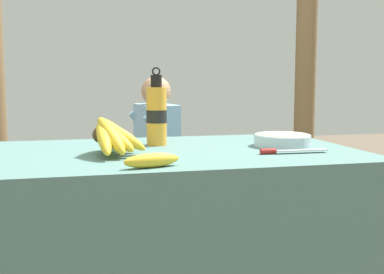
{
  "coord_description": "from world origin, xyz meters",
  "views": [
    {
      "loc": [
        -0.35,
        -1.71,
        0.98
      ],
      "look_at": [
        0.08,
        0.05,
        0.76
      ],
      "focal_mm": 45.0,
      "sensor_mm": 36.0,
      "label": 1
    }
  ],
  "objects_px": {
    "serving_bowl": "(282,139)",
    "wooden_bench": "(169,186)",
    "water_bottle": "(157,114)",
    "loose_banana_front": "(152,160)",
    "support_post_far": "(306,58)",
    "banana_bunch_green": "(229,162)",
    "knife": "(285,151)",
    "banana_bunch_ripe": "(112,135)",
    "seated_vendor": "(149,147)"
  },
  "relations": [
    {
      "from": "loose_banana_front",
      "to": "support_post_far",
      "type": "relative_size",
      "value": 0.08
    },
    {
      "from": "knife",
      "to": "support_post_far",
      "type": "distance_m",
      "value": 1.91
    },
    {
      "from": "wooden_bench",
      "to": "support_post_far",
      "type": "distance_m",
      "value": 1.35
    },
    {
      "from": "loose_banana_front",
      "to": "seated_vendor",
      "type": "distance_m",
      "value": 1.52
    },
    {
      "from": "banana_bunch_green",
      "to": "support_post_far",
      "type": "relative_size",
      "value": 0.13
    },
    {
      "from": "loose_banana_front",
      "to": "knife",
      "type": "height_order",
      "value": "loose_banana_front"
    },
    {
      "from": "seated_vendor",
      "to": "support_post_far",
      "type": "xyz_separation_m",
      "value": [
        1.17,
        0.29,
        0.56
      ]
    },
    {
      "from": "serving_bowl",
      "to": "wooden_bench",
      "type": "xyz_separation_m",
      "value": [
        -0.21,
        1.2,
        -0.43
      ]
    },
    {
      "from": "banana_bunch_ripe",
      "to": "serving_bowl",
      "type": "distance_m",
      "value": 0.66
    },
    {
      "from": "banana_bunch_green",
      "to": "support_post_far",
      "type": "height_order",
      "value": "support_post_far"
    },
    {
      "from": "wooden_bench",
      "to": "seated_vendor",
      "type": "xyz_separation_m",
      "value": [
        -0.13,
        -0.04,
        0.26
      ]
    },
    {
      "from": "water_bottle",
      "to": "serving_bowl",
      "type": "bearing_deg",
      "value": -17.48
    },
    {
      "from": "banana_bunch_ripe",
      "to": "loose_banana_front",
      "type": "distance_m",
      "value": 0.29
    },
    {
      "from": "loose_banana_front",
      "to": "wooden_bench",
      "type": "xyz_separation_m",
      "value": [
        0.35,
        1.53,
        -0.43
      ]
    },
    {
      "from": "water_bottle",
      "to": "knife",
      "type": "height_order",
      "value": "water_bottle"
    },
    {
      "from": "knife",
      "to": "seated_vendor",
      "type": "xyz_separation_m",
      "value": [
        -0.27,
        1.34,
        -0.16
      ]
    },
    {
      "from": "serving_bowl",
      "to": "seated_vendor",
      "type": "distance_m",
      "value": 1.22
    },
    {
      "from": "wooden_bench",
      "to": "banana_bunch_green",
      "type": "relative_size",
      "value": 4.6
    },
    {
      "from": "serving_bowl",
      "to": "water_bottle",
      "type": "xyz_separation_m",
      "value": [
        -0.47,
        0.15,
        0.09
      ]
    },
    {
      "from": "water_bottle",
      "to": "wooden_bench",
      "type": "bearing_deg",
      "value": 76.55
    },
    {
      "from": "serving_bowl",
      "to": "seated_vendor",
      "type": "height_order",
      "value": "seated_vendor"
    },
    {
      "from": "serving_bowl",
      "to": "loose_banana_front",
      "type": "height_order",
      "value": "serving_bowl"
    },
    {
      "from": "banana_bunch_ripe",
      "to": "knife",
      "type": "xyz_separation_m",
      "value": [
        0.59,
        -0.11,
        -0.06
      ]
    },
    {
      "from": "knife",
      "to": "banana_bunch_ripe",
      "type": "bearing_deg",
      "value": 170.61
    },
    {
      "from": "water_bottle",
      "to": "loose_banana_front",
      "type": "height_order",
      "value": "water_bottle"
    },
    {
      "from": "banana_bunch_ripe",
      "to": "serving_bowl",
      "type": "xyz_separation_m",
      "value": [
        0.66,
        0.07,
        -0.04
      ]
    },
    {
      "from": "serving_bowl",
      "to": "banana_bunch_green",
      "type": "relative_size",
      "value": 0.77
    },
    {
      "from": "banana_bunch_ripe",
      "to": "wooden_bench",
      "type": "xyz_separation_m",
      "value": [
        0.44,
        1.26,
        -0.47
      ]
    },
    {
      "from": "knife",
      "to": "wooden_bench",
      "type": "bearing_deg",
      "value": 97.55
    },
    {
      "from": "banana_bunch_green",
      "to": "loose_banana_front",
      "type": "bearing_deg",
      "value": -115.84
    },
    {
      "from": "knife",
      "to": "banana_bunch_green",
      "type": "xyz_separation_m",
      "value": [
        0.25,
        1.38,
        -0.28
      ]
    },
    {
      "from": "banana_bunch_ripe",
      "to": "banana_bunch_green",
      "type": "height_order",
      "value": "banana_bunch_ripe"
    },
    {
      "from": "serving_bowl",
      "to": "loose_banana_front",
      "type": "bearing_deg",
      "value": -149.26
    },
    {
      "from": "water_bottle",
      "to": "support_post_far",
      "type": "distance_m",
      "value": 1.86
    },
    {
      "from": "loose_banana_front",
      "to": "banana_bunch_green",
      "type": "height_order",
      "value": "loose_banana_front"
    },
    {
      "from": "serving_bowl",
      "to": "knife",
      "type": "height_order",
      "value": "serving_bowl"
    },
    {
      "from": "banana_bunch_ripe",
      "to": "banana_bunch_green",
      "type": "distance_m",
      "value": 1.56
    },
    {
      "from": "serving_bowl",
      "to": "wooden_bench",
      "type": "height_order",
      "value": "serving_bowl"
    },
    {
      "from": "water_bottle",
      "to": "wooden_bench",
      "type": "distance_m",
      "value": 1.2
    },
    {
      "from": "serving_bowl",
      "to": "wooden_bench",
      "type": "bearing_deg",
      "value": 100.17
    },
    {
      "from": "seated_vendor",
      "to": "banana_bunch_green",
      "type": "height_order",
      "value": "seated_vendor"
    },
    {
      "from": "serving_bowl",
      "to": "support_post_far",
      "type": "relative_size",
      "value": 0.1
    },
    {
      "from": "wooden_bench",
      "to": "support_post_far",
      "type": "height_order",
      "value": "support_post_far"
    },
    {
      "from": "loose_banana_front",
      "to": "support_post_far",
      "type": "xyz_separation_m",
      "value": [
        1.39,
        1.79,
        0.39
      ]
    },
    {
      "from": "water_bottle",
      "to": "loose_banana_front",
      "type": "relative_size",
      "value": 1.69
    },
    {
      "from": "banana_bunch_green",
      "to": "knife",
      "type": "bearing_deg",
      "value": -100.37
    },
    {
      "from": "loose_banana_front",
      "to": "knife",
      "type": "xyz_separation_m",
      "value": [
        0.49,
        0.15,
        -0.01
      ]
    },
    {
      "from": "seated_vendor",
      "to": "banana_bunch_green",
      "type": "distance_m",
      "value": 0.54
    },
    {
      "from": "wooden_bench",
      "to": "seated_vendor",
      "type": "distance_m",
      "value": 0.29
    },
    {
      "from": "water_bottle",
      "to": "knife",
      "type": "distance_m",
      "value": 0.52
    }
  ]
}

